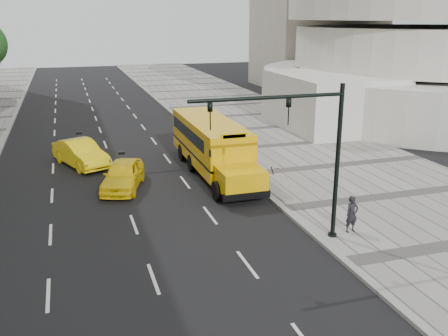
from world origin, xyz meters
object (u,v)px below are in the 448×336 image
object	(u,v)px
school_bus	(211,142)
pedestrian	(352,214)
traffic_signal	(306,146)
taxi_far	(81,153)
taxi_near	(123,175)

from	to	relation	value
school_bus	pedestrian	size ratio (longest dim) A/B	7.33
school_bus	traffic_signal	bearing A→B (deg)	-86.27
taxi_far	pedestrian	size ratio (longest dim) A/B	3.08
taxi_far	pedestrian	distance (m)	17.31
pedestrian	traffic_signal	world-z (taller)	traffic_signal
taxi_near	taxi_far	bearing A→B (deg)	129.12
school_bus	pedestrian	distance (m)	10.95
traffic_signal	school_bus	bearing A→B (deg)	93.73
taxi_far	traffic_signal	size ratio (longest dim) A/B	0.76
school_bus	taxi_near	bearing A→B (deg)	-162.75
school_bus	taxi_near	xyz separation A→B (m)	(-5.37, -1.67, -1.00)
school_bus	taxi_near	size ratio (longest dim) A/B	2.59
taxi_far	pedestrian	bearing A→B (deg)	-75.93
school_bus	traffic_signal	distance (m)	10.90
taxi_near	pedestrian	distance (m)	12.19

